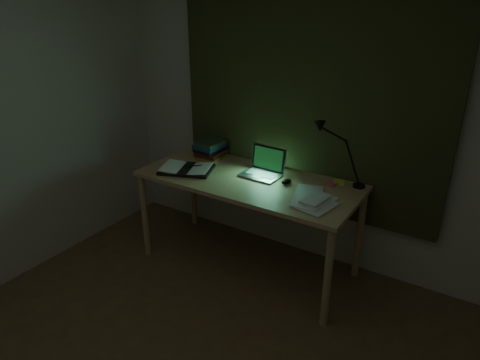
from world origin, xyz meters
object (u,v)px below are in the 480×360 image
(laptop, at_px, (261,163))
(desk, at_px, (248,223))
(book_stack, at_px, (211,149))
(desk_lamp, at_px, (362,156))
(loose_papers, at_px, (309,198))
(open_textbook, at_px, (187,169))

(laptop, bearing_deg, desk, -119.02)
(book_stack, height_order, desk_lamp, desk_lamp)
(loose_papers, height_order, desk_lamp, desk_lamp)
(laptop, relative_size, open_textbook, 0.83)
(laptop, bearing_deg, desk_lamp, 19.06)
(desk, bearing_deg, desk_lamp, 21.25)
(open_textbook, height_order, desk_lamp, desk_lamp)
(laptop, relative_size, desk_lamp, 0.70)
(laptop, distance_m, loose_papers, 0.53)
(loose_papers, bearing_deg, laptop, 160.28)
(laptop, height_order, open_textbook, laptop)
(book_stack, bearing_deg, desk, -23.43)
(open_textbook, xyz_separation_m, loose_papers, (1.05, 0.04, -0.01))
(book_stack, bearing_deg, open_textbook, -88.15)
(desk, bearing_deg, book_stack, 156.57)
(book_stack, distance_m, loose_papers, 1.11)
(loose_papers, distance_m, desk_lamp, 0.51)
(open_textbook, relative_size, loose_papers, 1.24)
(desk_lamp, bearing_deg, book_stack, -177.00)
(laptop, xyz_separation_m, desk_lamp, (0.72, 0.21, 0.13))
(loose_papers, bearing_deg, desk, 171.28)
(desk, distance_m, laptop, 0.51)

